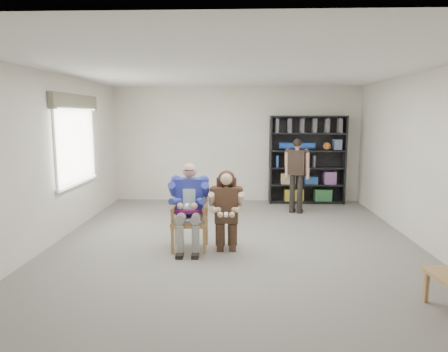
# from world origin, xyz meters

# --- Properties ---
(room_shell) EXTENTS (6.00, 7.00, 2.80)m
(room_shell) POSITION_xyz_m (0.00, 0.00, 1.40)
(room_shell) COLOR white
(room_shell) RESTS_ON ground
(floor) EXTENTS (6.00, 7.00, 0.01)m
(floor) POSITION_xyz_m (0.00, 0.00, 0.00)
(floor) COLOR slate
(floor) RESTS_ON ground
(window_left) EXTENTS (0.16, 2.00, 1.75)m
(window_left) POSITION_xyz_m (-2.95, 1.00, 1.63)
(window_left) COLOR silver
(window_left) RESTS_ON room_shell
(armchair) EXTENTS (0.63, 0.61, 1.06)m
(armchair) POSITION_xyz_m (-0.71, -0.23, 0.53)
(armchair) COLOR #A3753F
(armchair) RESTS_ON floor
(seated_man) EXTENTS (0.61, 0.84, 1.38)m
(seated_man) POSITION_xyz_m (-0.71, -0.23, 0.69)
(seated_man) COLOR navy
(seated_man) RESTS_ON floor
(kneeling_woman) EXTENTS (0.55, 0.86, 1.26)m
(kneeling_woman) POSITION_xyz_m (-0.13, -0.35, 0.63)
(kneeling_woman) COLOR #362619
(kneeling_woman) RESTS_ON floor
(bookshelf) EXTENTS (1.80, 0.38, 2.10)m
(bookshelf) POSITION_xyz_m (1.70, 3.28, 1.05)
(bookshelf) COLOR black
(bookshelf) RESTS_ON floor
(standing_man) EXTENTS (0.57, 0.44, 1.62)m
(standing_man) POSITION_xyz_m (1.31, 2.23, 0.81)
(standing_man) COLOR black
(standing_man) RESTS_ON floor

